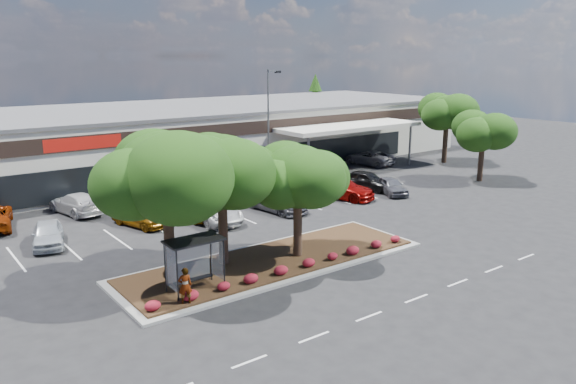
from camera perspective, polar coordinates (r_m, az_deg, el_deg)
ground at (r=30.22m, az=6.08°, el=-8.57°), size 160.00×160.00×0.00m
retail_store at (r=58.18m, az=-17.17°, el=4.90°), size 80.40×25.20×6.25m
landscape_island at (r=31.89m, az=-1.51°, el=-7.05°), size 18.00×6.00×0.26m
lane_markings at (r=37.96m, az=-4.84°, el=-3.86°), size 33.12×20.06×0.01m
shrub_row at (r=30.17m, az=0.82°, el=-7.49°), size 17.00×0.80×0.50m
bus_shelter at (r=27.63m, az=-9.64°, el=-5.75°), size 2.75×1.55×2.59m
island_tree_west at (r=28.21m, az=-12.15°, el=-1.43°), size 7.20×7.20×7.89m
island_tree_mid at (r=30.43m, az=-6.70°, el=-0.66°), size 6.60×6.60×7.32m
island_tree_east at (r=31.48m, az=1.00°, el=-0.85°), size 5.80×5.80×6.50m
tree_east_near at (r=55.07m, az=19.12°, el=4.39°), size 5.60×5.60×6.51m
tree_east_far at (r=63.64m, az=15.77°, el=6.29°), size 6.40×6.40×7.62m
conifer_north_east at (r=83.80m, az=2.77°, el=8.91°), size 3.96×3.96×9.00m
person_waiting at (r=26.55m, az=-10.41°, el=-9.33°), size 0.73×0.58×1.74m
light_pole at (r=45.15m, az=-1.87°, el=5.02°), size 1.40×0.81×10.40m
car_1 at (r=37.58m, az=-23.21°, el=-3.94°), size 2.85×4.74×1.51m
car_2 at (r=39.86m, az=-14.80°, el=-2.25°), size 3.11×4.97×1.58m
car_3 at (r=41.14m, az=-8.93°, el=-1.48°), size 2.90×5.74×1.56m
car_4 at (r=39.91m, az=-7.54°, el=-1.91°), size 2.94×5.73×1.55m
car_5 at (r=42.36m, az=-1.26°, el=-0.81°), size 3.01×5.88×1.63m
car_6 at (r=46.26m, az=5.30°, el=0.42°), size 4.30×6.37×1.71m
car_7 at (r=49.47m, az=7.99°, el=1.18°), size 3.23×5.23×1.66m
car_8 at (r=48.23m, az=10.41°, el=0.63°), size 3.10×4.51×1.43m
car_10 at (r=44.39m, az=-20.71°, el=-1.09°), size 3.20×5.69×1.56m
car_11 at (r=44.21m, az=-14.76°, el=-0.79°), size 2.48×4.58×1.43m
car_12 at (r=46.68m, az=-11.90°, el=0.07°), size 2.08×4.27×1.35m
car_13 at (r=47.34m, az=-8.58°, el=0.51°), size 3.39×4.86×1.52m
car_14 at (r=50.99m, az=-3.79°, el=1.55°), size 3.20×5.42×1.47m
car_15 at (r=51.73m, az=2.35°, el=1.72°), size 2.31×4.40×1.43m
car_17 at (r=60.88m, az=8.24°, el=3.47°), size 3.55×6.02×1.57m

